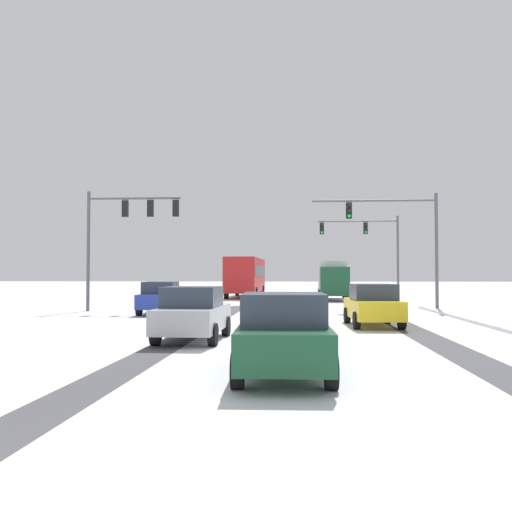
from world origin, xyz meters
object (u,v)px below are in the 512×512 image
Objects in this scene: traffic_signal_near_right at (401,229)px; car_silver_third at (193,313)px; bus_oncoming at (246,274)px; car_dark_green_fourth at (284,334)px; car_yellow_cab_second at (373,305)px; traffic_signal_near_left at (125,223)px; car_blue_lead at (161,298)px; traffic_signal_far_right at (370,240)px; box_truck_delivery at (333,279)px.

traffic_signal_near_right is 1.69× the size of car_silver_third.
bus_oncoming is (-10.26, 17.20, -2.49)m from traffic_signal_near_right.
car_silver_third is 0.99× the size of car_dark_green_fourth.
car_yellow_cab_second is 1.01× the size of car_silver_third.
car_blue_lead is (2.49, -1.99, -3.94)m from traffic_signal_near_left.
traffic_signal_far_right is at bearing 90.88° from traffic_signal_near_right.
car_dark_green_fourth is (-5.98, -20.53, -3.67)m from traffic_signal_near_right.
car_silver_third is at bearing -64.39° from traffic_signal_near_left.
traffic_signal_near_left is at bearing -136.85° from traffic_signal_far_right.
car_dark_green_fourth is at bearing -68.40° from car_blue_lead.
traffic_signal_near_left reaches higher than car_blue_lead.
car_yellow_cab_second and car_dark_green_fourth have the same top height.
traffic_signal_far_right is at bearing 79.91° from car_dark_green_fourth.
traffic_signal_near_left and traffic_signal_far_right have the same top height.
traffic_signal_near_right reaches higher than bus_oncoming.
bus_oncoming is (-4.28, 37.73, 1.18)m from car_dark_green_fourth.
box_truck_delivery is (-2.96, 12.81, -2.85)m from traffic_signal_near_right.
traffic_signal_near_left is 1.56× the size of car_dark_green_fourth.
traffic_signal_far_right is 12.02m from traffic_signal_near_right.
traffic_signal_far_right is 22.33m from car_yellow_cab_second.
traffic_signal_far_right is 1.58× the size of car_silver_third.
car_yellow_cab_second is 7.85m from car_silver_third.
box_truck_delivery is (-2.78, 0.79, -3.02)m from traffic_signal_far_right.
car_yellow_cab_second and car_silver_third have the same top height.
car_blue_lead is at bearing -38.59° from traffic_signal_near_left.
car_blue_lead and car_silver_third have the same top height.
box_truck_delivery is (5.87, 27.70, 0.82)m from car_silver_third.
car_silver_third is 0.37× the size of bus_oncoming.
bus_oncoming is 1.48× the size of box_truck_delivery.
traffic_signal_near_left reaches higher than car_yellow_cab_second.
traffic_signal_far_right reaches higher than car_blue_lead.
traffic_signal_far_right is 20.53m from car_blue_lead.
bus_oncoming is at bearing 83.77° from car_blue_lead.
traffic_signal_near_left is 0.59× the size of bus_oncoming.
traffic_signal_near_left reaches higher than car_silver_third.
bus_oncoming is (4.79, 19.12, -2.77)m from traffic_signal_near_left.
bus_oncoming reaches higher than car_dark_green_fourth.
car_silver_third is 32.14m from bus_oncoming.
car_blue_lead is 0.56× the size of box_truck_delivery.
car_blue_lead is at bearing 111.60° from car_dark_green_fourth.
bus_oncoming reaches higher than box_truck_delivery.
car_dark_green_fourth is 37.99m from bus_oncoming.
box_truck_delivery is at bearing 78.03° from car_silver_third.
car_yellow_cab_second is at bearing -96.95° from traffic_signal_far_right.
traffic_signal_far_right is 28.52m from car_silver_third.
car_blue_lead is 11.60m from car_silver_third.
traffic_signal_far_right is at bearing 83.05° from car_yellow_cab_second.
car_yellow_cab_second is 0.56× the size of box_truck_delivery.
bus_oncoming is (-7.41, 27.02, 1.18)m from car_yellow_cab_second.
car_yellow_cab_second is at bearing 40.27° from car_silver_third.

